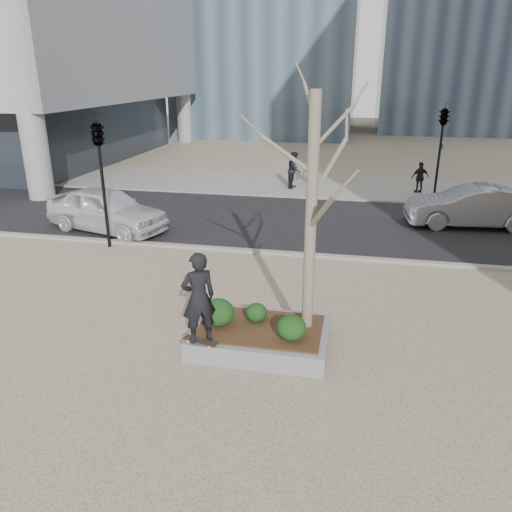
% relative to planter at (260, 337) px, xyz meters
% --- Properties ---
extents(ground, '(120.00, 120.00, 0.00)m').
position_rel_planter_xyz_m(ground, '(-1.00, 0.00, -0.23)').
color(ground, tan).
rests_on(ground, ground).
extents(street, '(60.00, 8.00, 0.02)m').
position_rel_planter_xyz_m(street, '(-1.00, 10.00, -0.21)').
color(street, black).
rests_on(street, ground).
extents(far_sidewalk, '(60.00, 6.00, 0.02)m').
position_rel_planter_xyz_m(far_sidewalk, '(-1.00, 17.00, -0.21)').
color(far_sidewalk, gray).
rests_on(far_sidewalk, ground).
extents(planter, '(3.00, 2.00, 0.45)m').
position_rel_planter_xyz_m(planter, '(0.00, 0.00, 0.00)').
color(planter, gray).
rests_on(planter, ground).
extents(planter_mulch, '(2.70, 1.70, 0.04)m').
position_rel_planter_xyz_m(planter_mulch, '(0.00, 0.00, 0.25)').
color(planter_mulch, '#382314').
rests_on(planter_mulch, planter).
extents(sycamore_tree, '(2.80, 2.80, 6.60)m').
position_rel_planter_xyz_m(sycamore_tree, '(1.00, 0.30, 3.56)').
color(sycamore_tree, gray).
rests_on(sycamore_tree, planter_mulch).
extents(shrub_left, '(0.72, 0.72, 0.61)m').
position_rel_planter_xyz_m(shrub_left, '(-0.93, -0.08, 0.57)').
color(shrub_left, '#113310').
rests_on(shrub_left, planter_mulch).
extents(shrub_middle, '(0.50, 0.50, 0.42)m').
position_rel_planter_xyz_m(shrub_middle, '(-0.14, 0.26, 0.48)').
color(shrub_middle, '#123915').
rests_on(shrub_middle, planter_mulch).
extents(shrub_right, '(0.63, 0.63, 0.53)m').
position_rel_planter_xyz_m(shrub_right, '(0.75, -0.39, 0.53)').
color(shrub_right, '#173A12').
rests_on(shrub_right, planter_mulch).
extents(skateboard, '(0.81, 0.40, 0.08)m').
position_rel_planter_xyz_m(skateboard, '(-1.10, -0.88, 0.26)').
color(skateboard, black).
rests_on(skateboard, planter).
extents(skateboarder, '(0.85, 0.79, 1.95)m').
position_rel_planter_xyz_m(skateboarder, '(-1.10, -0.88, 1.28)').
color(skateboarder, black).
rests_on(skateboarder, skateboard).
extents(police_car, '(5.27, 3.26, 1.68)m').
position_rel_planter_xyz_m(police_car, '(-7.39, 7.28, 0.63)').
color(police_car, silver).
rests_on(police_car, street).
extents(car_silver, '(5.03, 2.12, 1.61)m').
position_rel_planter_xyz_m(car_silver, '(6.34, 10.63, 0.60)').
color(car_silver, gray).
rests_on(car_silver, street).
extents(pedestrian_a, '(0.80, 0.98, 1.87)m').
position_rel_planter_xyz_m(pedestrian_a, '(-1.35, 16.19, 0.73)').
color(pedestrian_a, black).
rests_on(pedestrian_a, far_sidewalk).
extents(pedestrian_b, '(1.24, 1.41, 1.89)m').
position_rel_planter_xyz_m(pedestrian_b, '(-0.60, 17.26, 0.74)').
color(pedestrian_b, '#46517F').
rests_on(pedestrian_b, far_sidewalk).
extents(pedestrian_c, '(0.98, 0.68, 1.54)m').
position_rel_planter_xyz_m(pedestrian_c, '(4.99, 16.33, 0.57)').
color(pedestrian_c, black).
rests_on(pedestrian_c, far_sidewalk).
extents(traffic_light_near, '(0.60, 2.48, 4.50)m').
position_rel_planter_xyz_m(traffic_light_near, '(-6.50, 5.60, 2.02)').
color(traffic_light_near, black).
rests_on(traffic_light_near, ground).
extents(traffic_light_far, '(0.60, 2.48, 4.50)m').
position_rel_planter_xyz_m(traffic_light_far, '(5.50, 14.60, 2.02)').
color(traffic_light_far, black).
rests_on(traffic_light_far, ground).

